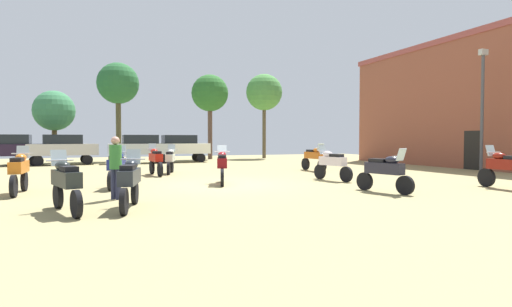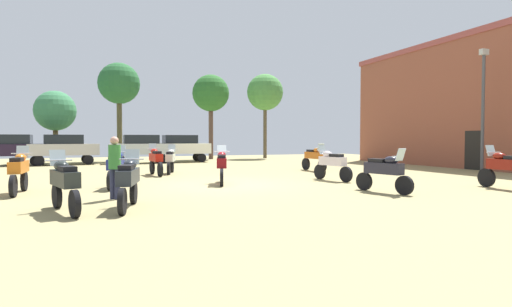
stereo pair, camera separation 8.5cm
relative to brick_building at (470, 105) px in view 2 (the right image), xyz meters
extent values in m
cube|color=#988A5A|center=(-18.00, -5.22, -3.93)|extent=(44.00, 52.00, 0.02)
cube|color=brown|center=(0.00, 0.00, -0.18)|extent=(6.00, 15.40, 7.52)
cube|color=#9C4744|center=(0.00, 0.00, 3.75)|extent=(6.12, 15.71, 0.35)
cube|color=black|center=(-2.97, -3.01, -2.84)|extent=(0.08, 1.20, 2.20)
cylinder|color=black|center=(-13.64, -4.62, -3.61)|extent=(0.25, 0.64, 0.63)
cylinder|color=black|center=(-13.32, -6.14, -3.61)|extent=(0.25, 0.64, 0.63)
cube|color=silver|center=(-13.48, -5.38, -3.11)|extent=(0.62, 1.36, 0.36)
ellipsoid|color=silver|center=(-13.54, -5.09, -2.83)|extent=(0.41, 0.54, 0.24)
cube|color=black|center=(-13.43, -5.60, -2.87)|extent=(0.41, 0.61, 0.12)
cube|color=silver|center=(-13.61, -4.77, -2.65)|extent=(0.38, 0.22, 0.39)
cylinder|color=#B7B7BC|center=(-13.59, -4.86, -2.71)|extent=(0.61, 0.16, 0.04)
cylinder|color=black|center=(-9.46, -9.25, -3.59)|extent=(0.14, 0.67, 0.67)
cube|color=maroon|center=(-9.48, -10.06, -3.07)|extent=(0.39, 1.39, 0.36)
ellipsoid|color=maroon|center=(-9.47, -9.75, -2.79)|extent=(0.33, 0.49, 0.24)
cube|color=silver|center=(-9.47, -9.40, -2.61)|extent=(0.36, 0.16, 0.39)
cylinder|color=#B7B7BC|center=(-9.47, -9.51, -2.67)|extent=(0.62, 0.05, 0.04)
cylinder|color=black|center=(-21.70, -4.13, -3.59)|extent=(0.29, 0.67, 0.66)
cylinder|color=black|center=(-22.11, -5.69, -3.59)|extent=(0.29, 0.67, 0.66)
cube|color=navy|center=(-21.90, -4.91, -3.08)|extent=(0.70, 1.41, 0.36)
ellipsoid|color=navy|center=(-21.83, -4.61, -2.80)|extent=(0.43, 0.55, 0.24)
cube|color=black|center=(-21.97, -5.14, -2.84)|extent=(0.43, 0.62, 0.12)
cube|color=silver|center=(-21.74, -4.28, -2.62)|extent=(0.39, 0.24, 0.39)
cylinder|color=#B7B7BC|center=(-21.76, -4.38, -2.68)|extent=(0.61, 0.19, 0.04)
cylinder|color=black|center=(-21.60, -8.78, -3.61)|extent=(0.25, 0.63, 0.62)
cylinder|color=black|center=(-21.96, -10.37, -3.61)|extent=(0.25, 0.63, 0.62)
cube|color=#23282F|center=(-21.78, -9.57, -3.12)|extent=(0.66, 1.43, 0.36)
ellipsoid|color=#23282F|center=(-21.71, -9.27, -2.84)|extent=(0.42, 0.54, 0.24)
cube|color=black|center=(-21.83, -9.81, -2.88)|extent=(0.42, 0.61, 0.12)
cube|color=silver|center=(-21.63, -8.93, -2.66)|extent=(0.38, 0.23, 0.39)
cylinder|color=#B7B7BC|center=(-21.66, -9.03, -2.72)|extent=(0.61, 0.17, 0.04)
cylinder|color=black|center=(-11.60, -1.29, -3.59)|extent=(0.19, 0.67, 0.66)
cylinder|color=black|center=(-11.76, 0.24, -3.59)|extent=(0.19, 0.67, 0.66)
cube|color=#C7611A|center=(-11.68, -0.52, -3.08)|extent=(0.49, 1.33, 0.36)
ellipsoid|color=#C7611A|center=(-11.65, -0.82, -2.80)|extent=(0.37, 0.51, 0.24)
cube|color=black|center=(-11.71, -0.30, -2.84)|extent=(0.36, 0.59, 0.12)
cube|color=silver|center=(-11.62, -1.14, -2.62)|extent=(0.37, 0.19, 0.39)
cylinder|color=#B7B7BC|center=(-11.63, -1.04, -2.68)|extent=(0.62, 0.10, 0.04)
cylinder|color=black|center=(-23.44, -8.80, -3.61)|extent=(0.30, 0.63, 0.62)
cylinder|color=black|center=(-22.94, -10.36, -3.61)|extent=(0.30, 0.63, 0.62)
cube|color=#242928|center=(-23.19, -9.58, -3.12)|extent=(0.76, 1.44, 0.36)
ellipsoid|color=#242928|center=(-23.29, -9.28, -2.84)|extent=(0.45, 0.55, 0.24)
cube|color=black|center=(-23.12, -9.81, -2.88)|extent=(0.45, 0.62, 0.12)
cube|color=silver|center=(-23.39, -8.95, -2.66)|extent=(0.39, 0.25, 0.39)
cylinder|color=#B7B7BC|center=(-23.36, -9.05, -2.72)|extent=(0.60, 0.22, 0.04)
cylinder|color=black|center=(-24.79, -4.71, -3.59)|extent=(0.14, 0.67, 0.67)
cylinder|color=black|center=(-24.83, -6.29, -3.59)|extent=(0.14, 0.67, 0.67)
cube|color=#CB6719|center=(-24.81, -5.50, -3.07)|extent=(0.39, 1.36, 0.36)
ellipsoid|color=#CB6719|center=(-24.80, -5.20, -2.79)|extent=(0.33, 0.49, 0.24)
cube|color=black|center=(-24.81, -5.74, -2.83)|extent=(0.31, 0.57, 0.12)
cube|color=silver|center=(-24.79, -4.86, -2.61)|extent=(0.36, 0.16, 0.39)
cylinder|color=#B7B7BC|center=(-24.79, -4.96, -2.67)|extent=(0.62, 0.05, 0.04)
cylinder|color=black|center=(-13.73, -9.97, -3.62)|extent=(0.28, 0.61, 0.60)
cylinder|color=black|center=(-14.15, -8.51, -3.62)|extent=(0.28, 0.61, 0.60)
cube|color=#252430|center=(-13.94, -9.24, -3.14)|extent=(0.70, 1.34, 0.36)
ellipsoid|color=#252430|center=(-13.86, -9.52, -2.86)|extent=(0.44, 0.55, 0.24)
cube|color=black|center=(-14.00, -9.02, -2.90)|extent=(0.44, 0.62, 0.12)
cube|color=silver|center=(-13.77, -9.83, -2.68)|extent=(0.39, 0.25, 0.39)
cylinder|color=#B7B7BC|center=(-13.80, -9.74, -2.74)|extent=(0.61, 0.21, 0.04)
cylinder|color=black|center=(-20.08, 0.47, -3.59)|extent=(0.20, 0.68, 0.67)
cylinder|color=black|center=(-19.90, -1.09, -3.59)|extent=(0.20, 0.68, 0.67)
cube|color=#AF180D|center=(-19.99, -0.31, -3.07)|extent=(0.51, 1.36, 0.36)
ellipsoid|color=#AF180D|center=(-20.02, -0.01, -2.79)|extent=(0.37, 0.51, 0.24)
cube|color=black|center=(-19.96, -0.54, -2.83)|extent=(0.36, 0.59, 0.12)
cube|color=silver|center=(-20.06, 0.32, -2.61)|extent=(0.38, 0.19, 0.39)
cylinder|color=#B7B7BC|center=(-20.05, 0.22, -2.67)|extent=(0.62, 0.11, 0.04)
cylinder|color=black|center=(-18.99, 1.16, -3.62)|extent=(0.28, 0.62, 0.61)
cylinder|color=black|center=(-19.38, -0.24, -3.62)|extent=(0.28, 0.62, 0.61)
cube|color=silver|center=(-19.18, 0.46, -3.13)|extent=(0.68, 1.29, 0.36)
ellipsoid|color=silver|center=(-19.11, 0.73, -2.85)|extent=(0.44, 0.55, 0.24)
cube|color=black|center=(-19.24, 0.25, -2.89)|extent=(0.44, 0.62, 0.12)
cube|color=silver|center=(-19.03, 1.03, -2.67)|extent=(0.39, 0.24, 0.39)
cylinder|color=#B7B7BC|center=(-19.05, 0.94, -2.73)|extent=(0.61, 0.20, 0.04)
cylinder|color=black|center=(-17.90, -4.28, -3.60)|extent=(0.29, 0.65, 0.64)
cylinder|color=black|center=(-18.32, -5.77, -3.60)|extent=(0.29, 0.65, 0.64)
cube|color=maroon|center=(-18.11, -5.03, -3.10)|extent=(0.71, 1.36, 0.36)
ellipsoid|color=maroon|center=(-18.03, -4.74, -2.82)|extent=(0.44, 0.55, 0.24)
cube|color=black|center=(-18.17, -5.25, -2.86)|extent=(0.44, 0.62, 0.12)
cube|color=silver|center=(-17.94, -4.43, -2.64)|extent=(0.39, 0.25, 0.39)
cylinder|color=#B7B7BC|center=(-17.97, -4.52, -2.70)|extent=(0.61, 0.21, 0.04)
cylinder|color=black|center=(-26.10, 9.14, -3.60)|extent=(0.66, 0.30, 0.64)
cylinder|color=black|center=(-26.30, 10.56, -3.60)|extent=(0.66, 0.30, 0.64)
cylinder|color=black|center=(-23.21, 9.53, -3.60)|extent=(0.66, 0.30, 0.64)
cylinder|color=black|center=(-23.40, 10.95, -3.60)|extent=(0.66, 0.30, 0.64)
cube|color=#B4B1AD|center=(-24.75, 10.04, -2.91)|extent=(4.50, 2.36, 0.75)
cube|color=black|center=(-24.75, 10.04, -2.23)|extent=(2.56, 1.89, 0.61)
cylinder|color=black|center=(-21.20, 9.21, -3.60)|extent=(0.64, 0.23, 0.64)
cylinder|color=black|center=(-21.23, 10.65, -3.60)|extent=(0.64, 0.23, 0.64)
cylinder|color=black|center=(-18.28, 9.26, -3.60)|extent=(0.64, 0.23, 0.64)
cylinder|color=black|center=(-18.30, 10.70, -3.60)|extent=(0.64, 0.23, 0.64)
cube|color=#AFB7BB|center=(-19.75, 9.96, -2.91)|extent=(4.33, 1.86, 0.75)
cube|color=black|center=(-19.75, 9.96, -2.23)|extent=(2.39, 1.62, 0.61)
cylinder|color=black|center=(-26.35, 9.42, -3.60)|extent=(0.65, 0.24, 0.64)
cylinder|color=black|center=(-26.39, 10.86, -3.60)|extent=(0.65, 0.24, 0.64)
cube|color=black|center=(-27.83, 10.10, -2.91)|extent=(4.35, 1.93, 0.75)
cube|color=black|center=(-27.83, 10.10, -2.23)|extent=(2.41, 1.65, 0.61)
cylinder|color=black|center=(-18.39, 9.52, -3.60)|extent=(0.65, 0.24, 0.64)
cylinder|color=black|center=(-18.43, 10.96, -3.60)|extent=(0.65, 0.24, 0.64)
cylinder|color=black|center=(-15.47, 9.60, -3.60)|extent=(0.65, 0.24, 0.64)
cylinder|color=black|center=(-15.51, 11.04, -3.60)|extent=(0.65, 0.24, 0.64)
cube|color=white|center=(-16.95, 10.28, -2.91)|extent=(4.35, 1.92, 0.75)
cube|color=black|center=(-16.95, 10.28, -2.23)|extent=(2.41, 1.65, 0.61)
cylinder|color=#292C4A|center=(-22.10, -7.68, -3.49)|extent=(0.14, 0.14, 0.87)
cylinder|color=#292C4A|center=(-21.97, -7.78, -3.49)|extent=(0.14, 0.14, 0.87)
cylinder|color=#378337|center=(-22.04, -7.73, -2.71)|extent=(0.48, 0.48, 0.69)
sphere|color=tan|center=(-22.04, -7.73, -2.25)|extent=(0.23, 0.23, 0.23)
cylinder|color=brown|center=(-8.72, 13.85, -1.35)|extent=(0.32, 0.32, 5.14)
sphere|color=#47883E|center=(-8.72, 13.85, 1.94)|extent=(3.21, 3.21, 3.21)
cylinder|color=brown|center=(-13.66, 13.93, -1.47)|extent=(0.38, 0.38, 4.91)
sphere|color=#2A6528|center=(-13.66, 13.93, 1.68)|extent=(3.11, 3.11, 3.11)
cylinder|color=brown|center=(-25.48, 12.78, -2.37)|extent=(0.35, 0.35, 3.11)
sphere|color=#36784B|center=(-25.48, 12.78, -0.17)|extent=(2.87, 2.87, 2.87)
cylinder|color=brown|center=(-21.04, 13.75, -1.26)|extent=(0.40, 0.40, 5.33)
sphere|color=#265F2F|center=(-21.04, 13.75, 2.13)|extent=(3.19, 3.19, 3.19)
cylinder|color=#47474C|center=(-4.08, -4.47, -0.92)|extent=(0.16, 0.16, 6.00)
cube|color=#B2B2AD|center=(-4.08, -4.47, 2.22)|extent=(0.44, 0.24, 0.30)
camera|label=1|loc=(-22.46, -20.00, -2.20)|focal=28.76mm
camera|label=2|loc=(-22.38, -20.03, -2.20)|focal=28.76mm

